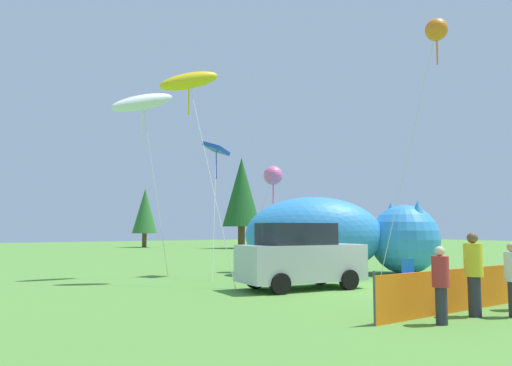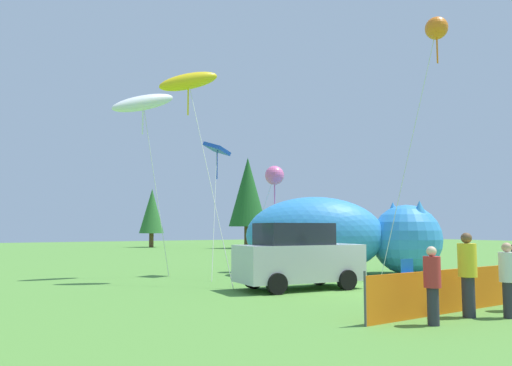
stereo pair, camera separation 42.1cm
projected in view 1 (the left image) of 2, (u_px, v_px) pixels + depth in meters
ground_plane at (367, 289)px, 16.28m from camera, size 120.00×120.00×0.00m
parked_car at (300, 257)px, 16.18m from camera, size 4.23×2.15×2.13m
folding_chair at (411, 271)px, 16.83m from camera, size 0.61×0.61×0.93m
inflatable_cat at (338, 239)px, 21.28m from camera, size 8.28×6.28×3.29m
safety_fence at (477, 288)px, 12.35m from camera, size 7.64×0.54×1.11m
spectator_in_blue_shirt at (474, 270)px, 11.25m from camera, size 0.41×0.41×1.88m
spectator_in_white_shirt at (441, 282)px, 10.31m from camera, size 0.35×0.35×1.60m
kite_white_ghost at (143, 103)px, 20.26m from camera, size 2.70×0.79×7.79m
kite_pink_octopus at (273, 176)px, 22.89m from camera, size 2.08×0.88×4.82m
kite_orange_flower at (436, 31)px, 18.15m from camera, size 0.81×3.15×9.58m
kite_yellow_hero at (189, 82)px, 18.79m from camera, size 2.38×3.41×8.09m
kite_blue_box at (216, 151)px, 21.14m from camera, size 1.82×2.70×5.63m
horizon_tree_east at (242, 192)px, 48.16m from camera, size 3.67×3.67×8.76m
horizon_tree_west at (145, 211)px, 50.37m from camera, size 2.48×2.48×5.91m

